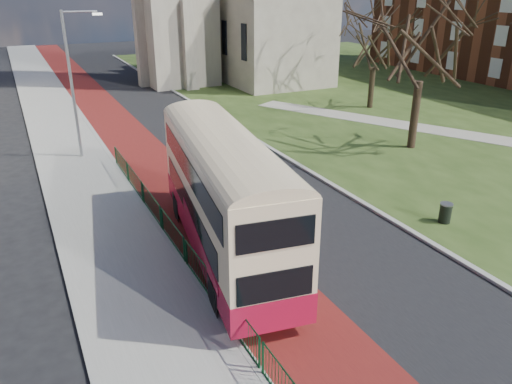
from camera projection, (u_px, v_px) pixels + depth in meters
ground at (314, 302)px, 15.91m from camera, size 160.00×160.00×0.00m
road_carriageway at (171, 136)px, 33.07m from camera, size 9.00×120.00×0.01m
bus_lane at (131, 142)px, 31.97m from camera, size 3.40×120.00×0.01m
pavement_west at (69, 149)px, 30.41m from camera, size 4.00×120.00×0.12m
kerb_west at (102, 144)px, 31.22m from camera, size 0.25×120.00×0.13m
kerb_east at (224, 121)px, 36.57m from camera, size 0.25×80.00×0.13m
grass_green at (429, 96)px, 44.68m from camera, size 40.00×80.00×0.04m
footpath at (493, 139)px, 32.30m from camera, size 18.84×32.82×0.03m
pedestrian_railing at (185, 251)px, 17.81m from camera, size 0.07×24.00×1.12m
streetlamp at (74, 78)px, 27.26m from camera, size 2.13×0.18×8.00m
bus at (224, 190)px, 17.73m from camera, size 4.07×11.09×4.53m
winter_tree_near at (426, 24)px, 28.00m from camera, size 7.59×7.59×10.43m
winter_tree_far at (376, 34)px, 38.45m from camera, size 6.91×6.91×8.29m
litter_bin at (445, 213)px, 20.97m from camera, size 0.71×0.71×0.86m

